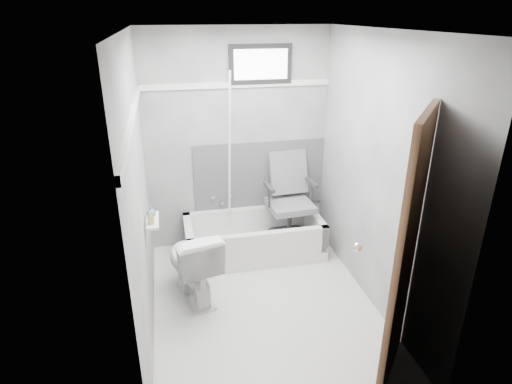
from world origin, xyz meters
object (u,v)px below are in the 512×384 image
object	(u,v)px
bathtub	(254,237)
toilet	(192,264)
door	(468,280)
soap_bottle_a	(151,218)
office_chair	(290,199)
soap_bottle_b	(151,211)

from	to	relation	value
bathtub	toilet	distance (m)	0.98
door	soap_bottle_a	world-z (taller)	door
office_chair	soap_bottle_b	size ratio (longest dim) A/B	9.36
door	bathtub	bearing A→B (deg)	111.73
door	soap_bottle_a	xyz separation A→B (m)	(-1.92, 1.36, -0.03)
bathtub	door	xyz separation A→B (m)	(0.88, -2.21, 0.79)
soap_bottle_b	door	bearing A→B (deg)	-38.01
soap_bottle_b	soap_bottle_a	bearing A→B (deg)	-90.00
toilet	door	distance (m)	2.33
bathtub	door	world-z (taller)	door
bathtub	office_chair	bearing A→B (deg)	6.70
office_chair	door	world-z (taller)	door
office_chair	soap_bottle_b	distance (m)	1.69
office_chair	bathtub	bearing A→B (deg)	-177.01
door	soap_bottle_b	world-z (taller)	door
bathtub	soap_bottle_a	world-z (taller)	soap_bottle_a
bathtub	office_chair	xyz separation A→B (m)	(0.43, 0.05, 0.40)
toilet	door	bearing A→B (deg)	122.08
toilet	soap_bottle_a	world-z (taller)	soap_bottle_a
bathtub	office_chair	distance (m)	0.58
office_chair	soap_bottle_a	bearing A→B (deg)	-152.15
toilet	bathtub	bearing A→B (deg)	-151.62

